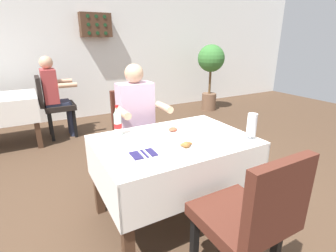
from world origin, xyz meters
TOP-DOWN VIEW (x-y plane):
  - ground_plane at (0.00, 0.00)m, footprint 11.00×11.00m
  - back_wall at (0.00, 3.49)m, footprint 11.00×0.12m
  - main_dining_table at (-0.06, -0.05)m, footprint 1.23×0.86m
  - chair_far_diner_seat at (-0.06, 0.77)m, footprint 0.44×0.50m
  - chair_near_camera_side at (-0.06, -0.87)m, footprint 0.44×0.50m
  - seated_diner_far at (-0.08, 0.66)m, footprint 0.50×0.46m
  - plate_near_camera at (-0.08, -0.27)m, footprint 0.25×0.25m
  - plate_far_diner at (0.01, 0.09)m, footprint 0.24×0.24m
  - beer_glass_left at (0.47, -0.35)m, footprint 0.08×0.08m
  - cola_bottle_primary at (-0.42, 0.25)m, footprint 0.06×0.06m
  - napkin_cutlery_set at (-0.39, -0.20)m, footprint 0.17×0.19m
  - background_chair_right at (-0.73, 2.51)m, footprint 0.50×0.44m
  - background_patron at (-0.68, 2.51)m, footprint 0.46×0.50m
  - potted_plant_corner at (2.42, 2.65)m, footprint 0.56×0.56m
  - wall_bottle_rack at (0.24, 3.33)m, footprint 0.56×0.21m

SIDE VIEW (x-z plane):
  - ground_plane at x=0.00m, z-range 0.00..0.00m
  - chair_far_diner_seat at x=-0.06m, z-range 0.07..1.04m
  - chair_near_camera_side at x=-0.06m, z-range 0.07..1.04m
  - background_chair_right at x=-0.73m, z-range 0.07..1.04m
  - main_dining_table at x=-0.06m, z-range 0.20..0.93m
  - seated_diner_far at x=-0.08m, z-range 0.08..1.34m
  - background_patron at x=-0.68m, z-range 0.08..1.34m
  - napkin_cutlery_set at x=-0.39m, z-range 0.73..0.74m
  - plate_far_diner at x=0.01m, z-range 0.72..0.76m
  - plate_near_camera at x=-0.08m, z-range 0.71..0.77m
  - beer_glass_left at x=0.47m, z-range 0.73..0.95m
  - cola_bottle_primary at x=-0.42m, z-range 0.71..0.97m
  - potted_plant_corner at x=2.42m, z-range 0.26..1.65m
  - back_wall at x=0.00m, z-range 0.00..2.86m
  - wall_bottle_rack at x=0.24m, z-range 1.52..1.94m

